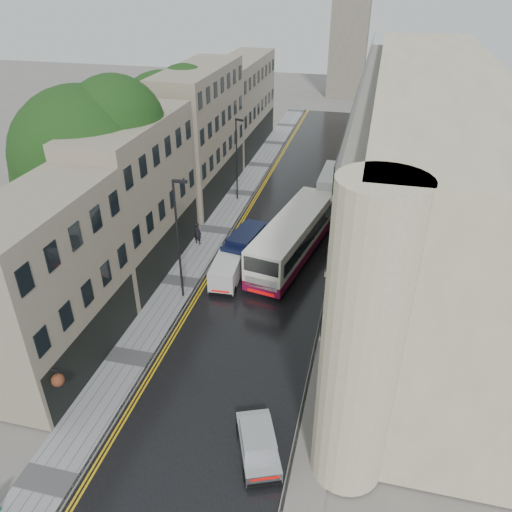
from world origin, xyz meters
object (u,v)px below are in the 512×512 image
at_px(navy_van, 226,253).
at_px(silver_hatchback, 246,469).
at_px(tree_far, 165,136).
at_px(white_van, 211,280).
at_px(tree_near, 88,180).
at_px(pedestrian, 197,233).
at_px(white_lorry, 320,196).
at_px(lamp_post_far, 237,160).
at_px(lamp_post_near, 178,242).
at_px(cream_bus, 259,255).

bearing_deg(navy_van, silver_hatchback, -61.61).
height_order(tree_far, white_van, tree_far).
xyz_separation_m(tree_near, tree_far, (0.30, 13.00, -0.72)).
bearing_deg(navy_van, tree_far, 138.03).
bearing_deg(tree_far, pedestrian, -55.35).
height_order(tree_far, white_lorry, tree_far).
xyz_separation_m(tree_near, lamp_post_far, (6.73, 14.21, -2.91)).
height_order(pedestrian, lamp_post_near, lamp_post_near).
bearing_deg(lamp_post_far, cream_bus, -44.12).
bearing_deg(white_van, cream_bus, 43.16).
relative_size(white_lorry, navy_van, 1.52).
xyz_separation_m(tree_near, white_lorry, (14.89, 12.21, -4.87)).
height_order(tree_near, lamp_post_near, tree_near).
bearing_deg(tree_near, cream_bus, 7.07).
xyz_separation_m(white_van, lamp_post_near, (-1.70, -1.07, 3.41)).
distance_m(silver_hatchback, white_van, 15.08).
bearing_deg(lamp_post_near, white_lorry, 56.90).
height_order(silver_hatchback, white_van, white_van).
relative_size(tree_near, tree_far, 1.11).
height_order(white_van, lamp_post_near, lamp_post_near).
distance_m(white_lorry, silver_hatchback, 27.45).
relative_size(tree_far, lamp_post_near, 1.46).
bearing_deg(pedestrian, silver_hatchback, 131.64).
bearing_deg(tree_far, lamp_post_far, 10.62).
relative_size(cream_bus, navy_van, 2.41).
distance_m(tree_far, navy_van, 15.09).
bearing_deg(tree_far, white_van, -58.55).
distance_m(pedestrian, lamp_post_far, 9.90).
bearing_deg(white_van, lamp_post_near, -150.71).
bearing_deg(cream_bus, lamp_post_near, -128.00).
xyz_separation_m(pedestrian, lamp_post_far, (0.75, 9.41, 2.96)).
bearing_deg(tree_far, white_lorry, -3.12).
height_order(pedestrian, lamp_post_far, lamp_post_far).
relative_size(cream_bus, silver_hatchback, 3.33).
xyz_separation_m(tree_far, silver_hatchback, (14.94, -28.21, -5.51)).
relative_size(navy_van, pedestrian, 2.69).
height_order(tree_near, tree_far, tree_near).
distance_m(tree_far, white_lorry, 15.19).
bearing_deg(tree_far, silver_hatchback, -62.10).
xyz_separation_m(tree_far, white_van, (8.83, -14.43, -5.26)).
relative_size(tree_near, navy_van, 2.70).
height_order(white_lorry, white_van, white_lorry).
xyz_separation_m(navy_van, lamp_post_far, (-2.54, 12.31, 2.71)).
relative_size(white_lorry, silver_hatchback, 2.10).
relative_size(white_van, pedestrian, 2.18).
bearing_deg(pedestrian, lamp_post_near, 118.06).
bearing_deg(lamp_post_far, tree_far, -145.71).
xyz_separation_m(tree_far, white_lorry, (14.59, -0.79, -4.15)).
height_order(cream_bus, lamp_post_far, lamp_post_far).
height_order(tree_near, cream_bus, tree_near).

